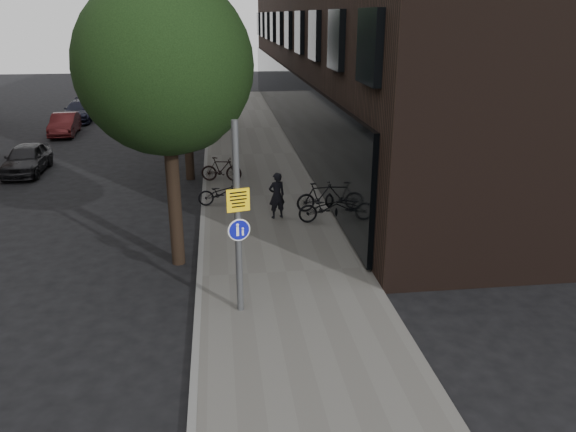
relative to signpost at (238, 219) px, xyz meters
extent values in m
plane|color=black|center=(1.02, -1.46, -2.32)|extent=(120.00, 120.00, 0.00)
cube|color=#5E5C57|center=(1.27, 8.54, -2.26)|extent=(4.50, 60.00, 0.12)
cube|color=slate|center=(-0.98, 8.54, -2.26)|extent=(0.15, 60.00, 0.13)
cylinder|color=black|center=(-1.58, 3.04, -0.72)|extent=(0.36, 0.36, 3.20)
sphere|color=black|center=(-1.58, 3.04, 2.98)|extent=(4.40, 4.40, 4.40)
sphere|color=black|center=(-1.18, 3.84, 1.98)|extent=(2.64, 2.64, 2.64)
cylinder|color=black|center=(-1.58, 11.54, -0.72)|extent=(0.36, 0.36, 3.20)
sphere|color=black|center=(-1.58, 11.54, 2.98)|extent=(5.00, 5.00, 5.00)
sphere|color=black|center=(-1.18, 12.34, 1.98)|extent=(3.00, 3.00, 3.00)
cylinder|color=black|center=(-1.58, 20.54, -0.72)|extent=(0.36, 0.36, 3.20)
sphere|color=black|center=(-1.58, 20.54, 2.98)|extent=(5.00, 5.00, 5.00)
sphere|color=black|center=(-1.18, 21.34, 1.98)|extent=(3.00, 3.00, 3.00)
cylinder|color=#595B5E|center=(0.00, 0.00, -0.02)|extent=(0.15, 0.15, 4.36)
cube|color=yellow|center=(0.00, 0.00, 0.46)|extent=(0.50, 0.15, 0.50)
cylinder|color=#0E129E|center=(0.00, 0.00, -0.22)|extent=(0.44, 0.12, 0.45)
cylinder|color=white|center=(0.00, 0.00, -0.22)|extent=(0.49, 0.14, 0.50)
imported|color=black|center=(1.48, 6.04, -1.43)|extent=(0.65, 0.52, 1.55)
imported|color=black|center=(3.02, 5.47, -1.73)|extent=(1.83, 0.69, 0.95)
imported|color=black|center=(3.02, 6.59, -1.70)|extent=(1.73, 0.75, 1.00)
imported|color=black|center=(-0.33, 7.65, -1.77)|extent=(1.69, 0.73, 0.86)
imported|color=black|center=(-0.28, 10.68, -1.71)|extent=(1.69, 0.73, 0.99)
imported|color=black|center=(-8.60, 13.39, -1.69)|extent=(1.55, 3.74, 1.27)
imported|color=#4E1618|center=(-9.02, 21.68, -1.71)|extent=(1.52, 3.76, 1.21)
imported|color=black|center=(-9.11, 26.23, -1.68)|extent=(1.86, 4.44, 1.28)
camera|label=1|loc=(-0.33, -11.43, 4.17)|focal=35.00mm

